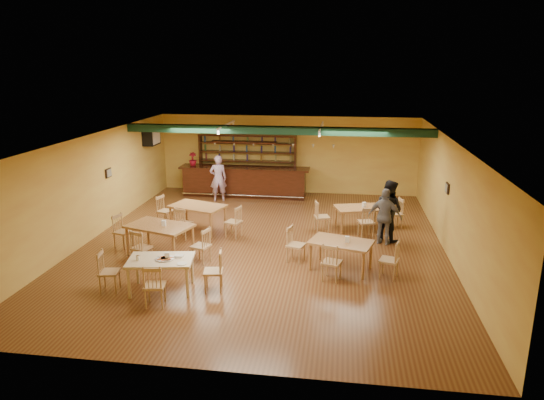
% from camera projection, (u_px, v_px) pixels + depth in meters
% --- Properties ---
extents(floor, '(12.00, 12.00, 0.00)m').
position_uv_depth(floor, '(263.00, 244.00, 14.03)').
color(floor, brown).
rests_on(floor, ground).
extents(ceiling_beam, '(10.00, 0.30, 0.25)m').
position_uv_depth(ceiling_beam, '(277.00, 130.00, 15.93)').
color(ceiling_beam, '#10301D').
rests_on(ceiling_beam, ceiling).
extents(track_rail_left, '(0.05, 2.50, 0.05)m').
position_uv_depth(track_rail_left, '(226.00, 125.00, 16.73)').
color(track_rail_left, white).
rests_on(track_rail_left, ceiling).
extents(track_rail_right, '(0.05, 2.50, 0.05)m').
position_uv_depth(track_rail_right, '(321.00, 127.00, 16.29)').
color(track_rail_right, white).
rests_on(track_rail_right, ceiling).
extents(ac_unit, '(0.34, 0.70, 0.48)m').
position_uv_depth(ac_unit, '(151.00, 137.00, 18.06)').
color(ac_unit, white).
rests_on(ac_unit, wall_left).
extents(picture_left, '(0.04, 0.34, 0.28)m').
position_uv_depth(picture_left, '(108.00, 173.00, 15.21)').
color(picture_left, black).
rests_on(picture_left, wall_left).
extents(picture_right, '(0.04, 0.34, 0.28)m').
position_uv_depth(picture_right, '(447.00, 188.00, 13.37)').
color(picture_right, black).
rests_on(picture_right, wall_right).
extents(bar_counter, '(4.95, 0.85, 1.13)m').
position_uv_depth(bar_counter, '(245.00, 182.00, 19.00)').
color(bar_counter, black).
rests_on(bar_counter, ground).
extents(back_bar_hutch, '(3.83, 0.40, 2.28)m').
position_uv_depth(back_bar_hutch, '(248.00, 164.00, 19.45)').
color(back_bar_hutch, black).
rests_on(back_bar_hutch, ground).
extents(poinsettia, '(0.37, 0.37, 0.51)m').
position_uv_depth(poinsettia, '(193.00, 159.00, 19.06)').
color(poinsettia, maroon).
rests_on(poinsettia, bar_counter).
extents(dining_table_a, '(1.82, 1.41, 0.80)m').
position_uv_depth(dining_table_a, '(198.00, 218.00, 15.10)').
color(dining_table_a, olive).
rests_on(dining_table_a, ground).
extents(dining_table_b, '(1.61, 1.22, 0.71)m').
position_uv_depth(dining_table_b, '(359.00, 218.00, 15.22)').
color(dining_table_b, olive).
rests_on(dining_table_b, ground).
extents(dining_table_c, '(1.89, 1.45, 0.83)m').
position_uv_depth(dining_table_c, '(160.00, 240.00, 13.18)').
color(dining_table_c, olive).
rests_on(dining_table_c, ground).
extents(dining_table_d, '(1.68, 1.28, 0.74)m').
position_uv_depth(dining_table_d, '(341.00, 255.00, 12.25)').
color(dining_table_d, olive).
rests_on(dining_table_d, ground).
extents(near_table, '(1.55, 1.13, 0.76)m').
position_uv_depth(near_table, '(161.00, 275.00, 11.10)').
color(near_table, beige).
rests_on(near_table, ground).
extents(pizza_tray, '(0.43, 0.43, 0.01)m').
position_uv_depth(pizza_tray, '(165.00, 259.00, 10.99)').
color(pizza_tray, silver).
rests_on(pizza_tray, near_table).
extents(parmesan_shaker, '(0.08, 0.08, 0.11)m').
position_uv_depth(parmesan_shaker, '(138.00, 258.00, 10.90)').
color(parmesan_shaker, '#EAE5C6').
rests_on(parmesan_shaker, near_table).
extents(napkin_stack, '(0.21, 0.16, 0.03)m').
position_uv_depth(napkin_stack, '(179.00, 256.00, 11.14)').
color(napkin_stack, white).
rests_on(napkin_stack, near_table).
extents(pizza_server, '(0.33, 0.14, 0.00)m').
position_uv_depth(pizza_server, '(172.00, 258.00, 11.01)').
color(pizza_server, silver).
rests_on(pizza_server, pizza_tray).
extents(side_plate, '(0.25, 0.25, 0.01)m').
position_uv_depth(side_plate, '(182.00, 264.00, 10.73)').
color(side_plate, white).
rests_on(side_plate, near_table).
extents(patron_bar, '(0.72, 0.59, 1.72)m').
position_uv_depth(patron_bar, '(218.00, 178.00, 18.25)').
color(patron_bar, '#8A51AF').
rests_on(patron_bar, ground).
extents(patron_right_a, '(1.09, 1.07, 1.77)m').
position_uv_depth(patron_right_a, '(389.00, 210.00, 14.20)').
color(patron_right_a, black).
rests_on(patron_right_a, ground).
extents(patron_right_b, '(1.02, 0.67, 1.61)m').
position_uv_depth(patron_right_b, '(385.00, 217.00, 13.87)').
color(patron_right_b, gray).
rests_on(patron_right_b, ground).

